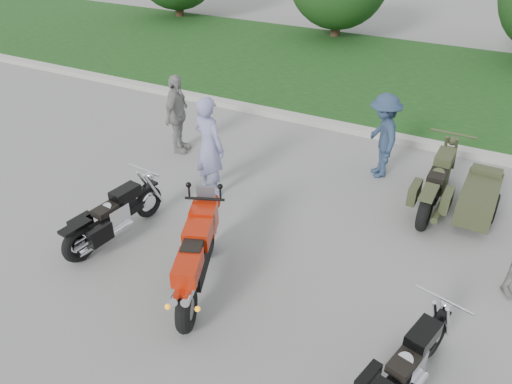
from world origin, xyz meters
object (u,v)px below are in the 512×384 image
at_px(person_denim, 382,136).
at_px(cruiser_right, 405,372).
at_px(person_stripe, 209,147).
at_px(person_back, 177,114).
at_px(cruiser_sidecar, 461,193).
at_px(sportbike_red, 196,257).
at_px(cruiser_left, 111,219).

bearing_deg(person_denim, cruiser_right, -11.41).
xyz_separation_m(person_stripe, person_denim, (2.62, 2.11, -0.10)).
bearing_deg(person_back, cruiser_right, -136.70).
height_order(cruiser_sidecar, person_stripe, person_stripe).
distance_m(sportbike_red, person_denim, 4.70).
bearing_deg(person_stripe, cruiser_sidecar, -145.34).
relative_size(cruiser_right, person_back, 1.17).
distance_m(sportbike_red, person_back, 4.49).
bearing_deg(person_stripe, sportbike_red, 134.71).
bearing_deg(person_denim, person_back, -106.88).
bearing_deg(sportbike_red, cruiser_right, -29.33).
xyz_separation_m(sportbike_red, person_back, (-2.78, 3.51, 0.25)).
distance_m(sportbike_red, person_stripe, 2.72).
relative_size(cruiser_sidecar, person_back, 1.40).
relative_size(person_stripe, person_back, 1.12).
relative_size(cruiser_left, person_stripe, 1.08).
distance_m(sportbike_red, cruiser_sidecar, 4.82).
height_order(cruiser_sidecar, person_denim, person_denim).
bearing_deg(person_denim, cruiser_sidecar, 35.84).
bearing_deg(person_back, cruiser_left, -177.02).
distance_m(cruiser_right, person_denim, 5.19).
xyz_separation_m(cruiser_left, person_back, (-0.88, 3.14, 0.45)).
relative_size(person_denim, person_back, 0.99).
bearing_deg(cruiser_sidecar, cruiser_left, -143.74).
distance_m(person_stripe, person_denim, 3.37).
height_order(cruiser_left, cruiser_sidecar, cruiser_sidecar).
relative_size(cruiser_left, cruiser_right, 1.04).
height_order(cruiser_right, person_stripe, person_stripe).
distance_m(cruiser_left, person_denim, 5.27).
relative_size(cruiser_left, person_back, 1.21).
height_order(sportbike_red, person_stripe, person_stripe).
bearing_deg(cruiser_left, person_stripe, 79.87).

